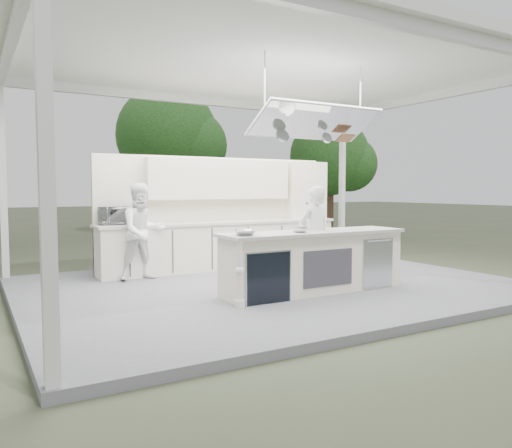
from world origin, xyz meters
TOP-DOWN VIEW (x-y plane):
  - ground at (0.00, 0.00)m, footprint 90.00×90.00m
  - stage_deck at (0.00, 0.00)m, footprint 8.00×6.00m
  - tent at (0.00, -0.01)m, footprint 8.20×6.20m
  - demo_island at (0.18, -0.91)m, footprint 3.10×0.79m
  - back_counter at (0.00, 1.90)m, footprint 5.08×0.72m
  - back_wall_unit at (0.44, 2.11)m, footprint 5.05×0.48m
  - tree_cluster at (-0.16, 9.77)m, footprint 19.55×9.40m
  - head_chef at (0.35, -0.70)m, footprint 0.62×0.42m
  - sous_chef at (-1.80, 1.45)m, footprint 0.89×0.73m
  - toaster_oven at (-2.13, 2.08)m, footprint 0.62×0.44m
  - bowl_large at (-1.10, -1.02)m, footprint 0.39×0.39m
  - bowl_small at (-0.14, -1.00)m, footprint 0.33×0.33m

SIDE VIEW (x-z plane):
  - ground at x=0.00m, z-range 0.00..0.00m
  - stage_deck at x=0.00m, z-range 0.00..0.12m
  - demo_island at x=0.18m, z-range 0.12..1.07m
  - back_counter at x=0.00m, z-range 0.12..1.07m
  - head_chef at x=0.35m, z-range 0.12..1.77m
  - sous_chef at x=-1.80m, z-range 0.12..1.83m
  - bowl_small at x=-0.14m, z-range 1.07..1.15m
  - bowl_large at x=-1.10m, z-range 1.07..1.15m
  - toaster_oven at x=-2.13m, z-range 1.07..1.40m
  - back_wall_unit at x=0.44m, z-range 0.45..2.70m
  - tree_cluster at x=-0.16m, z-range 0.36..6.21m
  - tent at x=0.00m, z-range 1.78..5.64m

